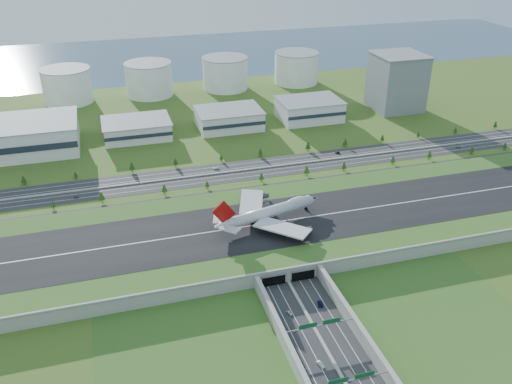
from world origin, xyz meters
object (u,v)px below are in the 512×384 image
object	(u,v)px
car_4	(76,197)
car_6	(460,147)
car_1	(321,364)
office_tower	(397,82)
boeing_747	(268,212)
car_2	(320,304)
car_7	(216,168)
car_0	(289,313)
fuel_tank_a	(67,86)
car_5	(338,153)

from	to	relation	value
car_4	car_6	distance (m)	316.63
car_1	car_6	bearing A→B (deg)	27.67
office_tower	car_6	size ratio (longest dim) A/B	9.08
boeing_747	car_1	world-z (taller)	boeing_747
boeing_747	car_6	world-z (taller)	boeing_747
car_1	car_2	distance (m)	42.49
car_1	car_7	bearing A→B (deg)	74.39
car_6	boeing_747	bearing A→B (deg)	134.72
car_0	car_6	size ratio (longest dim) A/B	0.69
fuel_tank_a	car_0	distance (m)	401.72
boeing_747	car_2	size ratio (longest dim) A/B	13.78
office_tower	car_2	bearing A→B (deg)	-125.38
office_tower	fuel_tank_a	world-z (taller)	office_tower
boeing_747	car_4	distance (m)	143.84
boeing_747	car_1	size ratio (longest dim) A/B	16.05
fuel_tank_a	car_6	xyz separation A→B (m)	(323.87, -222.96, -16.54)
car_0	car_4	xyz separation A→B (m)	(-104.49, 159.73, -0.01)
car_2	car_6	size ratio (longest dim) A/B	0.90
car_2	car_5	size ratio (longest dim) A/B	1.36
car_0	car_1	bearing A→B (deg)	-111.42
car_1	car_2	xyz separation A→B (m)	(15.93, 39.39, -0.01)
boeing_747	car_0	bearing A→B (deg)	-113.64
car_1	car_2	world-z (taller)	car_1
fuel_tank_a	boeing_747	xyz separation A→B (m)	(124.83, -307.46, -2.81)
fuel_tank_a	car_6	distance (m)	393.55
office_tower	fuel_tank_a	bearing A→B (deg)	160.23
car_2	office_tower	bearing A→B (deg)	-110.88
boeing_747	car_1	bearing A→B (deg)	-109.67
car_1	fuel_tank_a	bearing A→B (deg)	89.23
office_tower	car_0	distance (m)	342.43
car_0	car_4	size ratio (longest dim) A/B	1.02
office_tower	car_0	size ratio (longest dim) A/B	13.18
fuel_tank_a	car_5	world-z (taller)	fuel_tank_a
car_5	car_6	bearing A→B (deg)	100.00
fuel_tank_a	car_0	xyz separation A→B (m)	(111.74, -385.51, -16.67)
car_6	car_7	xyz separation A→B (m)	(-211.06, 16.53, -0.12)
car_7	car_6	bearing A→B (deg)	95.05
car_0	car_4	world-z (taller)	car_0
fuel_tank_a	car_4	distance (m)	226.51
car_1	car_2	bearing A→B (deg)	52.15
car_7	car_5	bearing A→B (deg)	100.16
boeing_747	car_1	distance (m)	116.37
car_0	car_5	world-z (taller)	car_0
car_4	car_7	world-z (taller)	car_7
fuel_tank_a	car_0	world-z (taller)	fuel_tank_a
car_0	car_5	size ratio (longest dim) A/B	1.04
car_5	car_6	world-z (taller)	car_6
office_tower	boeing_747	world-z (taller)	office_tower
boeing_747	car_4	world-z (taller)	boeing_747
car_5	boeing_747	bearing A→B (deg)	-22.83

